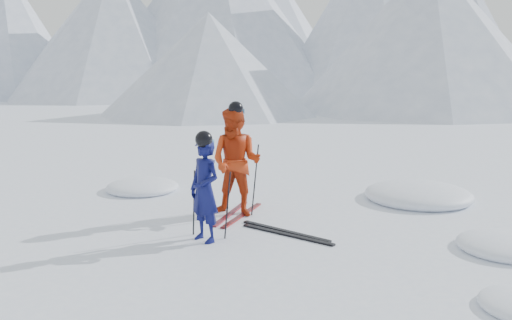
% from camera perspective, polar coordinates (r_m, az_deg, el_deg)
% --- Properties ---
extents(ground, '(160.00, 160.00, 0.00)m').
position_cam_1_polar(ground, '(8.08, 11.23, -9.39)').
color(ground, white).
rests_on(ground, ground).
extents(skier_blue, '(0.67, 0.55, 1.59)m').
position_cam_1_polar(skier_blue, '(8.20, -5.43, -3.19)').
color(skier_blue, '#0C0F49').
rests_on(skier_blue, ground).
extents(skier_red, '(1.04, 0.86, 1.93)m').
position_cam_1_polar(skier_red, '(9.56, -2.11, -0.23)').
color(skier_red, '#BC320F').
rests_on(skier_red, ground).
extents(pole_blue_left, '(0.11, 0.08, 1.06)m').
position_cam_1_polar(pole_blue_left, '(8.55, -6.55, -4.50)').
color(pole_blue_left, black).
rests_on(pole_blue_left, ground).
extents(pole_blue_right, '(0.11, 0.07, 1.06)m').
position_cam_1_polar(pole_blue_right, '(8.34, -3.02, -4.80)').
color(pole_blue_right, black).
rests_on(pole_blue_right, ground).
extents(pole_red_left, '(0.13, 0.10, 1.28)m').
position_cam_1_polar(pole_red_left, '(9.98, -2.89, -1.69)').
color(pole_red_left, black).
rests_on(pole_red_left, ground).
extents(pole_red_right, '(0.13, 0.09, 1.28)m').
position_cam_1_polar(pole_red_right, '(9.61, -0.10, -2.12)').
color(pole_red_right, black).
rests_on(pole_red_right, ground).
extents(ski_worn_left, '(0.40, 1.69, 0.03)m').
position_cam_1_polar(ski_worn_left, '(9.83, -2.69, -5.63)').
color(ski_worn_left, black).
rests_on(ski_worn_left, ground).
extents(ski_worn_right, '(0.29, 1.70, 0.03)m').
position_cam_1_polar(ski_worn_right, '(9.71, -1.46, -5.81)').
color(ski_worn_right, black).
rests_on(ski_worn_right, ground).
extents(ski_loose_a, '(1.68, 0.45, 0.03)m').
position_cam_1_polar(ski_loose_a, '(8.81, 3.08, -7.49)').
color(ski_loose_a, black).
rests_on(ski_loose_a, ground).
extents(ski_loose_b, '(1.69, 0.39, 0.03)m').
position_cam_1_polar(ski_loose_b, '(8.64, 3.27, -7.84)').
color(ski_loose_b, black).
rests_on(ski_loose_b, ground).
extents(snow_lumps, '(8.77, 6.09, 0.47)m').
position_cam_1_polar(snow_lumps, '(10.44, 11.40, -4.97)').
color(snow_lumps, white).
rests_on(snow_lumps, ground).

